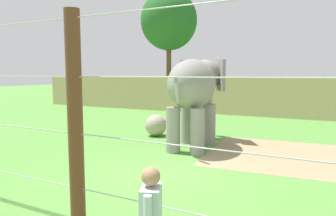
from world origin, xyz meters
TOP-DOWN VIEW (x-y plane):
  - ground_plane at (0.00, 0.00)m, footprint 120.00×120.00m
  - dirt_patch at (2.48, 3.58)m, footprint 4.59×4.94m
  - embankment_wall at (0.00, 13.71)m, footprint 36.00×1.80m
  - elephant at (-0.40, 3.46)m, footprint 1.99×4.47m
  - enrichment_ball at (-2.66, 4.49)m, footprint 0.95×0.95m
  - cable_fence at (0.02, -3.20)m, footprint 12.27×0.27m
  - tree_far_left at (-8.97, 18.14)m, footprint 5.07×5.07m

SIDE VIEW (x-z plane):
  - ground_plane at x=0.00m, z-range 0.00..0.00m
  - dirt_patch at x=2.48m, z-range 0.00..0.01m
  - enrichment_ball at x=-2.66m, z-range 0.00..0.95m
  - embankment_wall at x=0.00m, z-range 0.00..2.57m
  - cable_fence at x=0.02m, z-range 0.01..3.82m
  - elephant at x=-0.40m, z-range 0.54..3.85m
  - tree_far_left at x=-8.97m, z-range 2.38..12.55m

